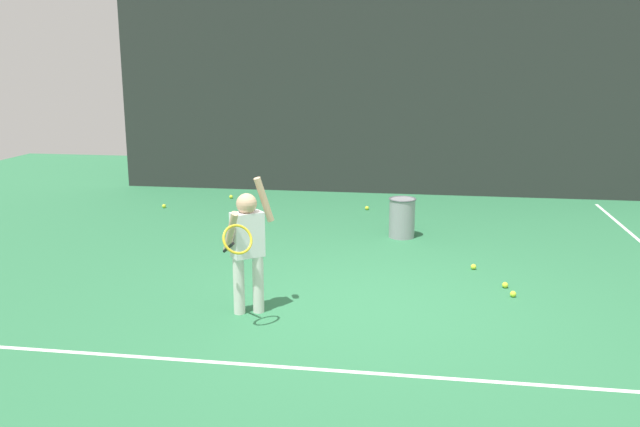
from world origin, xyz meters
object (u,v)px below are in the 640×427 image
object	(u,v)px
tennis_ball_4	(231,197)
tennis_ball_5	(367,208)
tennis_ball_1	(505,285)
tennis_ball_2	(164,206)
tennis_ball_3	(473,267)
ball_hopper	(402,217)
tennis_ball_0	(513,294)
tennis_player	(247,242)

from	to	relation	value
tennis_ball_4	tennis_ball_5	bearing A→B (deg)	-12.69
tennis_ball_1	tennis_ball_2	size ratio (longest dim) A/B	1.00
tennis_ball_5	tennis_ball_3	bearing A→B (deg)	-63.25
ball_hopper	tennis_ball_2	distance (m)	4.26
tennis_ball_1	tennis_ball_3	xyz separation A→B (m)	(-0.30, 0.63, 0.00)
tennis_ball_0	tennis_ball_2	xyz separation A→B (m)	(-5.30, 3.59, 0.00)
tennis_player	tennis_ball_2	distance (m)	5.25
ball_hopper	tennis_ball_1	world-z (taller)	ball_hopper
tennis_ball_0	tennis_ball_5	distance (m)	4.39
tennis_ball_0	tennis_ball_1	size ratio (longest dim) A/B	1.00
tennis_ball_0	tennis_ball_1	distance (m)	0.29
tennis_ball_1	tennis_ball_2	distance (m)	6.21
ball_hopper	tennis_ball_5	world-z (taller)	ball_hopper
tennis_ball_0	tennis_player	bearing A→B (deg)	-161.52
tennis_ball_0	tennis_ball_3	bearing A→B (deg)	110.92
tennis_ball_4	tennis_player	bearing A→B (deg)	-71.97
tennis_ball_1	tennis_ball_5	distance (m)	4.12
tennis_ball_0	tennis_ball_3	distance (m)	0.98
tennis_player	tennis_ball_2	xyz separation A→B (m)	(-2.66, 4.47, -0.69)
tennis_ball_2	tennis_ball_3	xyz separation A→B (m)	(4.96, -2.68, 0.00)
tennis_ball_3	tennis_player	bearing A→B (deg)	-141.97
ball_hopper	tennis_ball_4	distance (m)	3.87
ball_hopper	tennis_ball_4	world-z (taller)	ball_hopper
tennis_ball_5	tennis_ball_0	bearing A→B (deg)	-64.54
tennis_player	tennis_ball_4	size ratio (longest dim) A/B	20.46
tennis_player	tennis_ball_5	xyz separation A→B (m)	(0.75, 4.85, -0.69)
tennis_player	tennis_ball_0	world-z (taller)	tennis_player
tennis_ball_1	tennis_ball_5	bearing A→B (deg)	116.52
tennis_ball_1	tennis_ball_4	bearing A→B (deg)	135.70
ball_hopper	tennis_ball_2	bearing A→B (deg)	162.18
tennis_player	tennis_ball_0	bearing A→B (deg)	-20.36
tennis_ball_1	tennis_ball_4	world-z (taller)	same
tennis_ball_1	tennis_ball_4	size ratio (longest dim) A/B	1.00
tennis_ball_1	tennis_ball_5	size ratio (longest dim) A/B	1.00
ball_hopper	tennis_ball_0	size ratio (longest dim) A/B	8.52
ball_hopper	tennis_ball_4	size ratio (longest dim) A/B	8.52
ball_hopper	tennis_ball_3	xyz separation A→B (m)	(0.91, -1.38, -0.26)
tennis_ball_0	tennis_ball_2	world-z (taller)	same
tennis_player	tennis_ball_4	distance (m)	5.74
tennis_ball_1	tennis_ball_5	world-z (taller)	same
tennis_ball_4	tennis_ball_0	bearing A→B (deg)	-45.83
tennis_ball_4	tennis_ball_2	bearing A→B (deg)	-133.79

